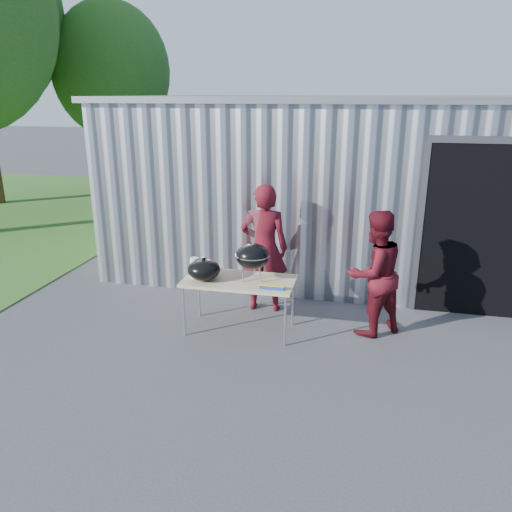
% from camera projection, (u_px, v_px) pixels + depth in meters
% --- Properties ---
extents(ground, '(80.00, 80.00, 0.00)m').
position_uv_depth(ground, '(256.00, 346.00, 6.51)').
color(ground, '#3B3B3E').
extents(building, '(8.20, 6.20, 3.10)m').
position_uv_depth(building, '(350.00, 177.00, 10.09)').
color(building, silver).
rests_on(building, ground).
extents(tree_far, '(3.50, 3.50, 5.80)m').
position_uv_depth(tree_far, '(112.00, 72.00, 15.04)').
color(tree_far, '#442D19').
rests_on(tree_far, ground).
extents(folding_table, '(1.50, 0.75, 0.75)m').
position_uv_depth(folding_table, '(239.00, 282.00, 6.74)').
color(folding_table, tan).
rests_on(folding_table, ground).
extents(kettle_grill, '(0.46, 0.46, 0.94)m').
position_uv_depth(kettle_grill, '(252.00, 251.00, 6.58)').
color(kettle_grill, black).
rests_on(kettle_grill, folding_table).
extents(grill_lid, '(0.44, 0.44, 0.32)m').
position_uv_depth(grill_lid, '(204.00, 270.00, 6.68)').
color(grill_lid, black).
rests_on(grill_lid, folding_table).
extents(paper_towels, '(0.12, 0.12, 0.28)m').
position_uv_depth(paper_towels, '(195.00, 268.00, 6.76)').
color(paper_towels, white).
rests_on(paper_towels, folding_table).
extents(white_tub, '(0.20, 0.15, 0.10)m').
position_uv_depth(white_tub, '(205.00, 268.00, 7.03)').
color(white_tub, white).
rests_on(white_tub, folding_table).
extents(foil_box, '(0.32, 0.05, 0.06)m').
position_uv_depth(foil_box, '(272.00, 287.00, 6.38)').
color(foil_box, '#173F9B').
rests_on(foil_box, folding_table).
extents(person_cook, '(0.74, 0.52, 1.93)m').
position_uv_depth(person_cook, '(264.00, 248.00, 7.36)').
color(person_cook, '#500D17').
rests_on(person_cook, ground).
extents(person_bystander, '(1.06, 1.03, 1.72)m').
position_uv_depth(person_bystander, '(374.00, 274.00, 6.64)').
color(person_bystander, '#500D17').
rests_on(person_bystander, ground).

